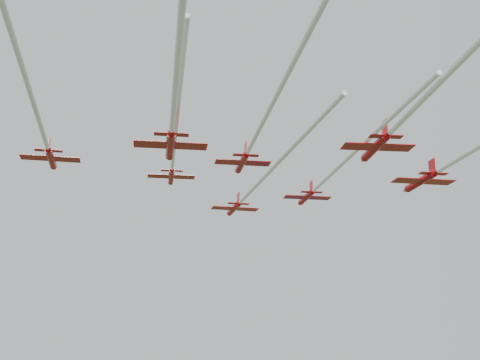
# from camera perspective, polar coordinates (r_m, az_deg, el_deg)

# --- Properties ---
(jet_lead) EXTENTS (23.69, 62.12, 2.85)m
(jet_lead) POSITION_cam_1_polar(r_m,az_deg,el_deg) (107.08, 1.30, -0.76)
(jet_lead) COLOR #BD0911
(jet_row2_left) EXTENTS (16.62, 56.36, 2.42)m
(jet_row2_left) POSITION_cam_1_polar(r_m,az_deg,el_deg) (89.89, -6.28, 2.97)
(jet_row2_left) COLOR #BD0911
(jet_row2_right) EXTENTS (17.73, 56.50, 2.57)m
(jet_row2_right) POSITION_cam_1_polar(r_m,az_deg,el_deg) (97.67, 8.49, 0.43)
(jet_row2_right) COLOR #BD0911
(jet_row3_left) EXTENTS (18.86, 51.88, 2.46)m
(jet_row3_left) POSITION_cam_1_polar(r_m,az_deg,el_deg) (76.94, -18.38, 4.94)
(jet_row3_left) COLOR #BD0911
(jet_row3_mid) EXTENTS (19.44, 64.24, 2.50)m
(jet_row3_mid) POSITION_cam_1_polar(r_m,az_deg,el_deg) (73.86, 2.35, 5.83)
(jet_row3_mid) COLOR #BD0911
(jet_row3_right) EXTENTS (18.10, 54.23, 2.96)m
(jet_row3_right) POSITION_cam_1_polar(r_m,az_deg,el_deg) (89.99, 20.16, 2.00)
(jet_row3_right) COLOR #BD0911
(jet_row4_left) EXTENTS (16.98, 55.70, 2.81)m
(jet_row4_left) POSITION_cam_1_polar(r_m,az_deg,el_deg) (65.26, -6.29, 7.09)
(jet_row4_left) COLOR #BD0911
(jet_row4_right) EXTENTS (15.76, 57.80, 2.91)m
(jet_row4_right) POSITION_cam_1_polar(r_m,az_deg,el_deg) (72.23, 16.12, 6.51)
(jet_row4_right) COLOR #BD0911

